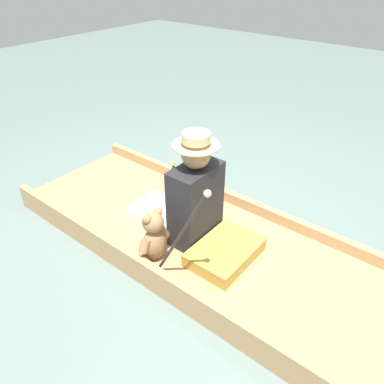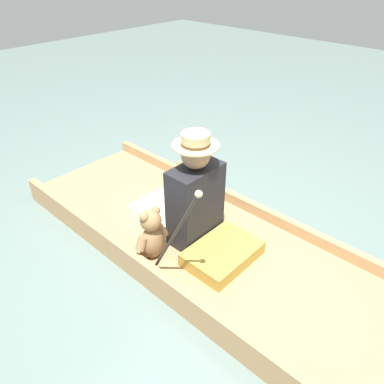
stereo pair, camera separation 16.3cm
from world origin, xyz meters
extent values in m
plane|color=slate|center=(0.00, 0.00, 0.00)|extent=(16.00, 16.00, 0.00)
cube|color=tan|center=(0.00, 0.00, 0.06)|extent=(1.15, 3.23, 0.12)
cube|color=tan|center=(-0.54, 0.00, 0.17)|extent=(0.06, 3.23, 0.10)
cube|color=tan|center=(0.54, 0.00, 0.17)|extent=(0.06, 3.23, 0.10)
cube|color=#B7933D|center=(-0.08, -0.29, 0.17)|extent=(0.53, 0.37, 0.10)
cube|color=white|center=(-0.03, 0.38, 0.17)|extent=(0.37, 0.48, 0.11)
cube|color=#232328|center=(-0.03, 0.02, 0.43)|extent=(0.41, 0.22, 0.62)
cube|color=beige|center=(-0.03, 0.14, 0.48)|extent=(0.04, 0.01, 0.34)
cube|color=white|center=(-0.14, 0.14, 0.51)|extent=(0.02, 0.01, 0.37)
cube|color=white|center=(0.08, 0.14, 0.51)|extent=(0.02, 0.01, 0.37)
sphere|color=tan|center=(-0.03, 0.02, 0.84)|extent=(0.20, 0.20, 0.20)
cylinder|color=#CCB77F|center=(-0.03, 0.02, 0.91)|extent=(0.32, 0.32, 0.01)
cylinder|color=#CCB77F|center=(-0.03, 0.02, 0.95)|extent=(0.19, 0.19, 0.08)
cylinder|color=brown|center=(-0.03, 0.02, 0.92)|extent=(0.20, 0.20, 0.02)
ellipsoid|color=#9E754C|center=(-0.39, 0.10, 0.25)|extent=(0.18, 0.15, 0.26)
sphere|color=#9E754C|center=(-0.39, 0.10, 0.44)|extent=(0.15, 0.15, 0.15)
sphere|color=olive|center=(-0.39, 0.17, 0.43)|extent=(0.06, 0.06, 0.06)
sphere|color=#9E754C|center=(-0.45, 0.10, 0.50)|extent=(0.06, 0.06, 0.06)
sphere|color=#9E754C|center=(-0.34, 0.10, 0.50)|extent=(0.06, 0.06, 0.06)
cylinder|color=#9E754C|center=(-0.49, 0.10, 0.30)|extent=(0.10, 0.07, 0.11)
cylinder|color=#9E754C|center=(-0.30, 0.10, 0.30)|extent=(0.10, 0.07, 0.11)
sphere|color=#9E754C|center=(-0.44, 0.14, 0.15)|extent=(0.07, 0.07, 0.07)
sphere|color=#9E754C|center=(-0.35, 0.14, 0.15)|extent=(0.07, 0.07, 0.07)
cylinder|color=silver|center=(0.28, 0.43, 0.12)|extent=(0.07, 0.07, 0.01)
cylinder|color=silver|center=(0.28, 0.43, 0.15)|extent=(0.01, 0.01, 0.05)
cone|color=silver|center=(0.28, 0.43, 0.19)|extent=(0.08, 0.08, 0.03)
cylinder|color=#2D2823|center=(-0.47, -0.20, 0.52)|extent=(0.02, 0.43, 0.82)
sphere|color=beige|center=(-0.47, -0.40, 0.93)|extent=(0.04, 0.04, 0.04)
cylinder|color=#19381E|center=(0.37, 0.59, 0.22)|extent=(0.08, 0.08, 0.20)
cone|color=#19381E|center=(0.37, 0.59, 0.36)|extent=(0.07, 0.07, 0.09)
cylinder|color=gold|center=(0.37, 0.59, 0.40)|extent=(0.03, 0.03, 0.03)
camera|label=1|loc=(-1.79, -1.37, 2.01)|focal=35.00mm
camera|label=2|loc=(-1.69, -1.49, 2.01)|focal=35.00mm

